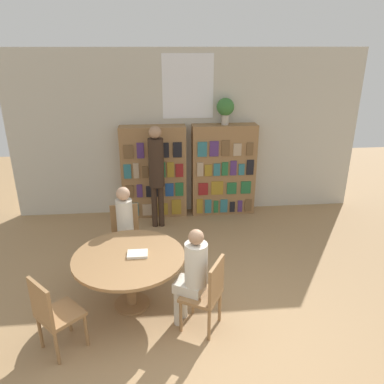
{
  "coord_description": "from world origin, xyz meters",
  "views": [
    {
      "loc": [
        -0.57,
        -2.9,
        3.05
      ],
      "look_at": [
        -0.09,
        2.1,
        1.05
      ],
      "focal_mm": 35.0,
      "sensor_mm": 36.0,
      "label": 1
    }
  ],
  "objects_px": {
    "chair_near_camera": "(53,312)",
    "seated_reader_right": "(192,273)",
    "librarian_standing": "(156,168)",
    "bookshelf_left": "(154,172)",
    "seated_reader_left": "(125,226)",
    "bookshelf_right": "(223,170)",
    "reading_table": "(129,263)",
    "chair_left_side": "(126,232)",
    "flower_vase": "(225,108)",
    "chair_far_side": "(207,291)"
  },
  "relations": [
    {
      "from": "reading_table",
      "to": "chair_near_camera",
      "type": "distance_m",
      "value": 1.01
    },
    {
      "from": "bookshelf_right",
      "to": "chair_near_camera",
      "type": "bearing_deg",
      "value": -124.89
    },
    {
      "from": "flower_vase",
      "to": "seated_reader_left",
      "type": "bearing_deg",
      "value": -132.35
    },
    {
      "from": "chair_far_side",
      "to": "seated_reader_right",
      "type": "height_order",
      "value": "seated_reader_right"
    },
    {
      "from": "reading_table",
      "to": "librarian_standing",
      "type": "height_order",
      "value": "librarian_standing"
    },
    {
      "from": "bookshelf_right",
      "to": "reading_table",
      "type": "xyz_separation_m",
      "value": [
        -1.6,
        -2.67,
        -0.24
      ]
    },
    {
      "from": "bookshelf_right",
      "to": "chair_left_side",
      "type": "height_order",
      "value": "bookshelf_right"
    },
    {
      "from": "chair_near_camera",
      "to": "chair_far_side",
      "type": "height_order",
      "value": "same"
    },
    {
      "from": "flower_vase",
      "to": "chair_near_camera",
      "type": "relative_size",
      "value": 0.52
    },
    {
      "from": "bookshelf_right",
      "to": "reading_table",
      "type": "distance_m",
      "value": 3.12
    },
    {
      "from": "flower_vase",
      "to": "librarian_standing",
      "type": "height_order",
      "value": "flower_vase"
    },
    {
      "from": "bookshelf_right",
      "to": "seated_reader_right",
      "type": "height_order",
      "value": "bookshelf_right"
    },
    {
      "from": "reading_table",
      "to": "seated_reader_left",
      "type": "xyz_separation_m",
      "value": [
        -0.1,
        0.82,
        0.1
      ]
    },
    {
      "from": "chair_near_camera",
      "to": "librarian_standing",
      "type": "bearing_deg",
      "value": 116.26
    },
    {
      "from": "reading_table",
      "to": "seated_reader_right",
      "type": "xyz_separation_m",
      "value": [
        0.72,
        -0.4,
        0.09
      ]
    },
    {
      "from": "bookshelf_left",
      "to": "seated_reader_right",
      "type": "relative_size",
      "value": 1.38
    },
    {
      "from": "chair_far_side",
      "to": "librarian_standing",
      "type": "xyz_separation_m",
      "value": [
        -0.52,
        2.66,
        0.59
      ]
    },
    {
      "from": "bookshelf_right",
      "to": "chair_left_side",
      "type": "xyz_separation_m",
      "value": [
        -1.72,
        -1.67,
        -0.35
      ]
    },
    {
      "from": "chair_near_camera",
      "to": "librarian_standing",
      "type": "height_order",
      "value": "librarian_standing"
    },
    {
      "from": "librarian_standing",
      "to": "reading_table",
      "type": "bearing_deg",
      "value": -99.29
    },
    {
      "from": "chair_near_camera",
      "to": "chair_left_side",
      "type": "xyz_separation_m",
      "value": [
        0.62,
        1.68,
        0.0
      ]
    },
    {
      "from": "bookshelf_left",
      "to": "bookshelf_right",
      "type": "xyz_separation_m",
      "value": [
        1.29,
        0.0,
        0.0
      ]
    },
    {
      "from": "chair_left_side",
      "to": "flower_vase",
      "type": "bearing_deg",
      "value": -142.46
    },
    {
      "from": "bookshelf_left",
      "to": "librarian_standing",
      "type": "xyz_separation_m",
      "value": [
        0.05,
        -0.5,
        0.25
      ]
    },
    {
      "from": "reading_table",
      "to": "chair_near_camera",
      "type": "relative_size",
      "value": 1.49
    },
    {
      "from": "chair_near_camera",
      "to": "flower_vase",
      "type": "bearing_deg",
      "value": 102.41
    },
    {
      "from": "bookshelf_right",
      "to": "chair_near_camera",
      "type": "xyz_separation_m",
      "value": [
        -2.34,
        -3.35,
        -0.35
      ]
    },
    {
      "from": "chair_far_side",
      "to": "seated_reader_right",
      "type": "relative_size",
      "value": 0.73
    },
    {
      "from": "bookshelf_left",
      "to": "seated_reader_left",
      "type": "distance_m",
      "value": 1.9
    },
    {
      "from": "flower_vase",
      "to": "seated_reader_left",
      "type": "distance_m",
      "value": 2.83
    },
    {
      "from": "bookshelf_left",
      "to": "chair_left_side",
      "type": "bearing_deg",
      "value": -104.18
    },
    {
      "from": "bookshelf_left",
      "to": "seated_reader_right",
      "type": "height_order",
      "value": "bookshelf_left"
    },
    {
      "from": "bookshelf_left",
      "to": "flower_vase",
      "type": "height_order",
      "value": "flower_vase"
    },
    {
      "from": "seated_reader_right",
      "to": "bookshelf_left",
      "type": "bearing_deg",
      "value": 36.95
    },
    {
      "from": "flower_vase",
      "to": "seated_reader_right",
      "type": "height_order",
      "value": "flower_vase"
    },
    {
      "from": "chair_far_side",
      "to": "chair_left_side",
      "type": "bearing_deg",
      "value": 63.0
    },
    {
      "from": "flower_vase",
      "to": "seated_reader_right",
      "type": "bearing_deg",
      "value": -105.95
    },
    {
      "from": "chair_near_camera",
      "to": "seated_reader_right",
      "type": "xyz_separation_m",
      "value": [
        1.46,
        0.28,
        0.19
      ]
    },
    {
      "from": "reading_table",
      "to": "seated_reader_right",
      "type": "relative_size",
      "value": 1.08
    },
    {
      "from": "chair_near_camera",
      "to": "librarian_standing",
      "type": "xyz_separation_m",
      "value": [
        1.09,
        2.85,
        0.59
      ]
    },
    {
      "from": "bookshelf_left",
      "to": "reading_table",
      "type": "distance_m",
      "value": 2.7
    },
    {
      "from": "bookshelf_left",
      "to": "seated_reader_right",
      "type": "bearing_deg",
      "value": -82.3
    },
    {
      "from": "chair_near_camera",
      "to": "seated_reader_right",
      "type": "bearing_deg",
      "value": 58.16
    },
    {
      "from": "chair_near_camera",
      "to": "seated_reader_left",
      "type": "xyz_separation_m",
      "value": [
        0.64,
        1.5,
        0.2
      ]
    },
    {
      "from": "seated_reader_left",
      "to": "librarian_standing",
      "type": "bearing_deg",
      "value": -115.19
    },
    {
      "from": "flower_vase",
      "to": "chair_near_camera",
      "type": "distance_m",
      "value": 4.35
    },
    {
      "from": "bookshelf_right",
      "to": "flower_vase",
      "type": "relative_size",
      "value": 3.63
    },
    {
      "from": "chair_left_side",
      "to": "seated_reader_left",
      "type": "distance_m",
      "value": 0.27
    },
    {
      "from": "chair_near_camera",
      "to": "seated_reader_left",
      "type": "height_order",
      "value": "seated_reader_left"
    },
    {
      "from": "bookshelf_right",
      "to": "seated_reader_left",
      "type": "xyz_separation_m",
      "value": [
        -1.69,
        -1.85,
        -0.15
      ]
    }
  ]
}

